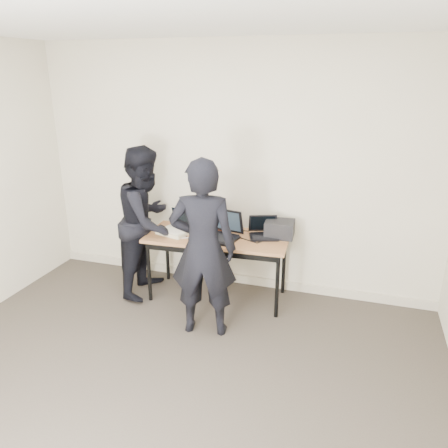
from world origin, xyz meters
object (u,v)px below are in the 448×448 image
at_px(laptop_center, 221,232).
at_px(leather_satchel, 208,217).
at_px(person_typist, 203,249).
at_px(desk, 217,241).
at_px(laptop_right, 263,232).
at_px(laptop_beige, 177,228).
at_px(person_observer, 147,221).
at_px(equipment_box, 280,229).

distance_m(laptop_center, leather_satchel, 0.35).
bearing_deg(leather_satchel, person_typist, -71.92).
bearing_deg(laptop_center, person_typist, -76.43).
distance_m(desk, laptop_center, 0.14).
height_order(leather_satchel, person_typist, person_typist).
height_order(desk, laptop_right, laptop_right).
relative_size(laptop_beige, laptop_center, 0.90).
height_order(leather_satchel, person_observer, person_observer).
distance_m(laptop_right, person_observer, 1.27).
xyz_separation_m(desk, laptop_center, (0.06, -0.02, 0.12)).
relative_size(laptop_center, equipment_box, 1.46).
xyz_separation_m(laptop_center, laptop_right, (0.41, 0.17, -0.02)).
relative_size(laptop_beige, person_observer, 0.24).
bearing_deg(person_observer, leather_satchel, -64.65).
height_order(laptop_right, person_observer, person_observer).
bearing_deg(person_typist, equipment_box, -133.59).
relative_size(desk, laptop_beige, 3.92).
distance_m(laptop_right, person_typist, 0.89).
height_order(person_typist, person_observer, person_typist).
relative_size(laptop_right, equipment_box, 1.25).
distance_m(laptop_beige, equipment_box, 1.10).
bearing_deg(person_typist, laptop_center, -98.30).
xyz_separation_m(laptop_beige, laptop_center, (0.51, -0.00, 0.01)).
relative_size(laptop_beige, person_typist, 0.23).
distance_m(desk, person_observer, 0.80).
bearing_deg(person_observer, equipment_box, -80.15).
distance_m(desk, laptop_right, 0.50).
height_order(laptop_right, person_typist, person_typist).
xyz_separation_m(laptop_right, leather_satchel, (-0.65, 0.08, 0.08)).
xyz_separation_m(laptop_beige, equipment_box, (1.08, 0.21, 0.03)).
distance_m(leather_satchel, equipment_box, 0.81).
xyz_separation_m(leather_satchel, person_typist, (0.26, -0.88, -0.00)).
relative_size(laptop_beige, equipment_box, 1.31).
xyz_separation_m(leather_satchel, person_observer, (-0.60, -0.29, -0.02)).
bearing_deg(laptop_right, laptop_beige, 170.75).
height_order(desk, person_typist, person_typist).
bearing_deg(laptop_right, desk, 177.84).
distance_m(leather_satchel, person_typist, 0.92).
bearing_deg(desk, laptop_beige, 179.45).
bearing_deg(laptop_right, laptop_center, -177.16).
height_order(laptop_beige, leather_satchel, laptop_beige).
xyz_separation_m(laptop_beige, person_observer, (-0.33, -0.04, 0.05)).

